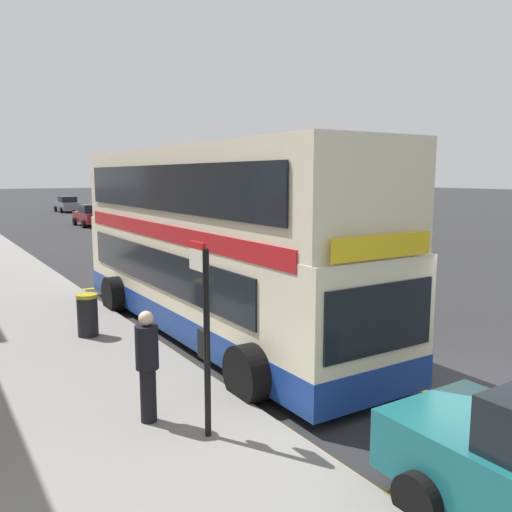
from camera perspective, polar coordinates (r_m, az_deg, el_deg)
ground_plane at (r=38.92m, az=-19.92°, el=2.50°), size 260.00×260.00×0.00m
double_decker_bus at (r=12.84m, az=-4.89°, el=0.90°), size 3.27×11.23×4.40m
bus_bay_markings at (r=13.00m, az=-4.16°, el=-8.29°), size 3.08×13.91×0.01m
bus_stop_sign at (r=7.48m, az=-5.54°, el=-7.23°), size 0.09×0.51×2.73m
parked_car_grey_ahead at (r=59.21m, az=-19.42°, el=5.21°), size 2.09×4.20×1.62m
parked_car_maroon_across at (r=42.13m, az=-17.10°, el=4.15°), size 2.09×4.20×1.62m
pedestrian_further_back at (r=8.18m, az=-11.50°, el=-11.00°), size 0.34×0.34×1.69m
litter_bin at (r=12.85m, az=-17.49°, el=-5.99°), size 0.48×0.48×0.97m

